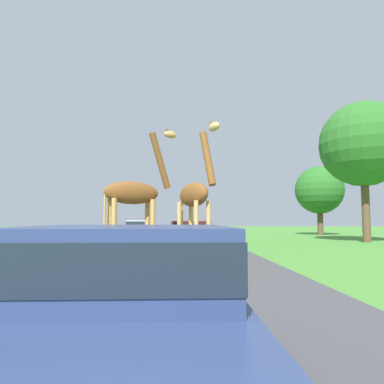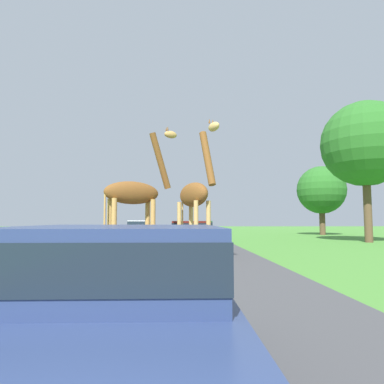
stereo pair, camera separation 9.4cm
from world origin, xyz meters
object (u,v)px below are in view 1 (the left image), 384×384
Objects in this scene: car_queue_left at (197,229)px; tree_left_edge at (319,190)px; car_queue_right at (199,230)px; tree_right_cluster at (363,144)px; car_lead_maroon at (126,308)px; car_far_ahead at (138,229)px; giraffe_near_road at (195,196)px; giraffe_companion at (135,196)px; car_verge_right at (190,235)px.

tree_left_edge is at bearing 16.43° from car_queue_left.
car_queue_right is at bearing -92.43° from car_queue_left.
tree_right_cluster is at bearing -98.24° from tree_left_edge.
car_lead_maroon is 33.75m from tree_left_edge.
car_lead_maroon is at bearing -83.42° from car_far_ahead.
giraffe_companion is (-2.23, 0.88, 0.05)m from giraffe_near_road.
car_far_ahead is at bearing 96.58° from car_lead_maroon.
giraffe_near_road is 0.92× the size of giraffe_companion.
car_far_ahead is (-4.66, 3.49, 0.03)m from car_queue_right.
car_queue_left is at bearing 139.34° from giraffe_companion.
car_queue_right is 0.93× the size of car_verge_right.
giraffe_companion reaches higher than car_lead_maroon.
tree_left_edge reaches higher than car_queue_left.
tree_left_edge is (17.19, 5.68, 3.63)m from car_far_ahead.
tree_right_cluster is (10.68, -7.53, 5.81)m from car_queue_left.
giraffe_companion reaches higher than car_queue_right.
tree_left_edge reaches higher than car_verge_right.
car_lead_maroon is at bearing -22.57° from giraffe_companion.
car_verge_right is (-1.09, -13.59, 0.07)m from car_queue_left.
car_queue_right is 5.56m from car_queue_left.
tree_left_edge reaches higher than giraffe_near_road.
car_queue_left is 5.31m from car_far_ahead.
car_far_ahead is 12.14m from car_verge_right.
car_far_ahead is 1.07× the size of car_verge_right.
car_far_ahead reaches higher than car_lead_maroon.
car_queue_right is 15.96m from tree_left_edge.
car_queue_left is (1.05, 17.43, -1.62)m from giraffe_near_road.
car_verge_right is (-0.04, 3.84, -1.55)m from giraffe_near_road.
car_lead_maroon reaches higher than car_queue_left.
car_queue_left is 0.61× the size of tree_left_edge.
tree_right_cluster reaches higher than tree_left_edge.
giraffe_companion is 14.67m from car_far_ahead.
giraffe_companion is at bearing -83.63° from car_far_ahead.
car_far_ahead is (-4.90, -2.06, 0.08)m from car_queue_left.
car_lead_maroon is at bearing -94.20° from car_verge_right.
giraffe_companion is at bearing -127.66° from tree_left_edge.
car_lead_maroon is 26.78m from car_queue_left.
car_queue_left is at bearing 85.41° from car_verge_right.
car_queue_left is 0.94× the size of car_verge_right.
giraffe_companion reaches higher than car_far_ahead.
car_verge_right is at bearing -152.77° from tree_right_cluster.
car_queue_left is (3.28, 16.55, -1.67)m from giraffe_companion.
tree_left_edge is at bearing 64.68° from car_lead_maroon.
giraffe_companion is 25.57m from tree_left_edge.
car_verge_right is 14.42m from tree_right_cluster.
car_queue_left is 13.34m from tree_left_edge.
car_queue_right is 0.87× the size of car_far_ahead.
car_queue_left is at bearing 85.60° from car_lead_maroon.
car_queue_left is at bearing 22.81° from car_far_ahead.
car_far_ahead is at bearing 156.92° from giraffe_companion.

